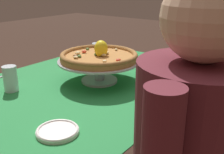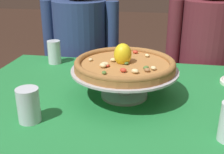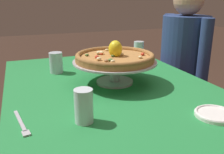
% 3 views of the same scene
% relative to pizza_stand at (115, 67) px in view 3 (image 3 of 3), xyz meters
% --- Properties ---
extents(dining_table, '(1.32, 0.97, 0.73)m').
position_rel_pizza_stand_xyz_m(dining_table, '(0.01, -0.04, -0.18)').
color(dining_table, brown).
rests_on(dining_table, ground).
extents(pizza_stand, '(0.41, 0.41, 0.11)m').
position_rel_pizza_stand_xyz_m(pizza_stand, '(0.00, 0.00, 0.00)').
color(pizza_stand, '#B7B7C1').
rests_on(pizza_stand, dining_table).
extents(pizza, '(0.38, 0.38, 0.10)m').
position_rel_pizza_stand_xyz_m(pizza, '(-0.00, -0.00, 0.05)').
color(pizza, '#AD753D').
rests_on(pizza, pizza_stand).
extents(water_glass_back_left, '(0.07, 0.07, 0.12)m').
position_rel_pizza_stand_xyz_m(water_glass_back_left, '(-0.42, 0.34, -0.03)').
color(water_glass_back_left, silver).
rests_on(water_glass_back_left, dining_table).
extents(water_glass_front_right, '(0.06, 0.06, 0.12)m').
position_rel_pizza_stand_xyz_m(water_glass_front_right, '(0.34, -0.25, -0.03)').
color(water_glass_front_right, silver).
rests_on(water_glass_front_right, dining_table).
extents(water_glass_front_left, '(0.07, 0.07, 0.12)m').
position_rel_pizza_stand_xyz_m(water_glass_front_left, '(-0.28, -0.24, -0.03)').
color(water_glass_front_left, silver).
rests_on(water_glass_front_left, dining_table).
extents(side_plate, '(0.14, 0.14, 0.02)m').
position_rel_pizza_stand_xyz_m(side_plate, '(0.47, 0.21, -0.07)').
color(side_plate, white).
rests_on(side_plate, dining_table).
extents(dinner_fork, '(0.20, 0.05, 0.01)m').
position_rel_pizza_stand_xyz_m(dinner_fork, '(0.29, -0.45, -0.08)').
color(dinner_fork, '#B7B7C1').
rests_on(dinner_fork, dining_table).
extents(diner_left, '(0.49, 0.34, 1.22)m').
position_rel_pizza_stand_xyz_m(diner_left, '(-0.37, 0.68, -0.23)').
color(diner_left, gray).
rests_on(diner_left, ground).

